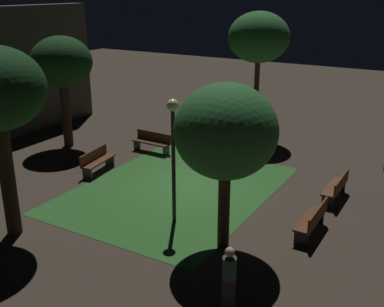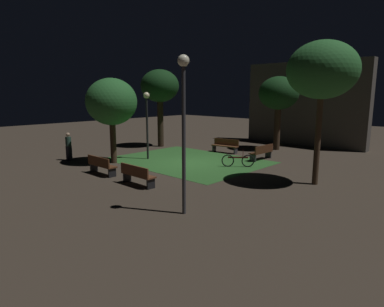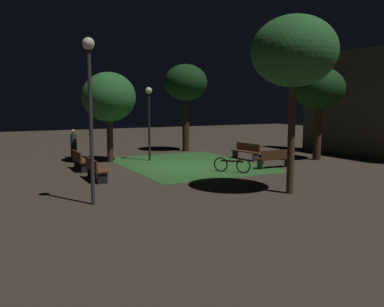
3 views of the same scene
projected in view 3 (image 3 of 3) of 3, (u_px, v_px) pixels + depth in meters
name	position (u px, v px, depth m)	size (l,w,h in m)	color
ground_plane	(189.00, 166.00, 19.34)	(60.00, 60.00, 0.00)	#3D3328
grass_lawn	(188.00, 164.00, 20.06)	(8.38, 6.37, 0.01)	#2D6028
bench_near_trees	(80.00, 160.00, 18.22)	(1.80, 0.49, 0.88)	#512D19
bench_back_row	(95.00, 168.00, 15.80)	(1.80, 0.48, 0.88)	brown
bench_by_lamp	(275.00, 158.00, 18.80)	(0.53, 1.81, 0.88)	#422314
bench_lawn_edge	(246.00, 151.00, 21.72)	(1.85, 0.73, 0.88)	#512D19
tree_tall_center	(319.00, 90.00, 21.22)	(2.68, 2.68, 4.94)	#38281C
tree_back_right	(294.00, 52.00, 13.01)	(2.82, 2.82, 5.89)	#423021
tree_left_canopy	(186.00, 84.00, 25.11)	(2.72, 2.72, 5.48)	#2D2116
tree_near_wall	(109.00, 98.00, 20.44)	(2.74, 2.74, 4.63)	#38281C
lamp_post_plaza_east	(90.00, 94.00, 11.69)	(0.36, 0.36, 4.94)	#333338
lamp_post_near_wall	(149.00, 110.00, 20.95)	(0.36, 0.36, 3.88)	black
bicycle	(232.00, 165.00, 17.63)	(1.36, 1.12, 0.93)	black
pedestrian	(74.00, 143.00, 22.29)	(0.32, 0.33, 1.61)	black
building_wall_backdrop	(366.00, 103.00, 22.54)	(9.07, 0.80, 6.09)	#4C4742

